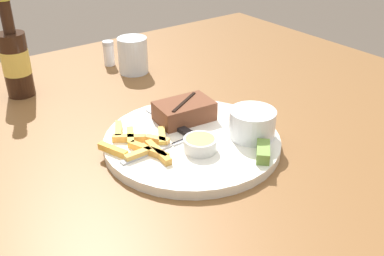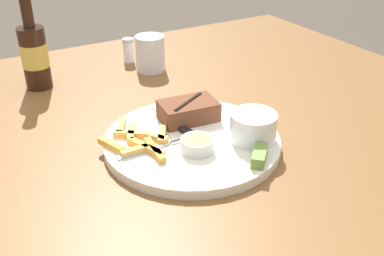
{
  "view_description": "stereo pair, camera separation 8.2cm",
  "coord_description": "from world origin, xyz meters",
  "views": [
    {
      "loc": [
        -0.42,
        -0.57,
        1.16
      ],
      "look_at": [
        0.0,
        0.0,
        0.76
      ],
      "focal_mm": 42.0,
      "sensor_mm": 36.0,
      "label": 1
    },
    {
      "loc": [
        -0.36,
        -0.62,
        1.16
      ],
      "look_at": [
        0.0,
        0.0,
        0.76
      ],
      "focal_mm": 42.0,
      "sensor_mm": 36.0,
      "label": 2
    }
  ],
  "objects": [
    {
      "name": "fries_pile",
      "position": [
        -0.09,
        0.03,
        0.75
      ],
      "size": [
        0.13,
        0.18,
        0.01
      ],
      "color": "gold",
      "rests_on": "dinner_plate"
    },
    {
      "name": "salt_shaker",
      "position": [
        0.07,
        0.46,
        0.76
      ],
      "size": [
        0.03,
        0.03,
        0.07
      ],
      "color": "white",
      "rests_on": "dining_table"
    },
    {
      "name": "coleslaw_cup",
      "position": [
        0.09,
        -0.06,
        0.77
      ],
      "size": [
        0.08,
        0.08,
        0.05
      ],
      "color": "white",
      "rests_on": "dinner_plate"
    },
    {
      "name": "beer_bottle",
      "position": [
        -0.18,
        0.42,
        0.81
      ],
      "size": [
        0.06,
        0.06,
        0.23
      ],
      "color": "black",
      "rests_on": "dining_table"
    },
    {
      "name": "fork_utensil",
      "position": [
        -0.09,
        -0.0,
        0.74
      ],
      "size": [
        0.13,
        0.02,
        0.0
      ],
      "rotation": [
        0.0,
        0.0,
        6.31
      ],
      "color": "#B7B7BC",
      "rests_on": "dinner_plate"
    },
    {
      "name": "dipping_sauce_cup",
      "position": [
        -0.02,
        -0.04,
        0.75
      ],
      "size": [
        0.06,
        0.06,
        0.02
      ],
      "color": "silver",
      "rests_on": "dinner_plate"
    },
    {
      "name": "knife_utensil",
      "position": [
        0.0,
        0.04,
        0.74
      ],
      "size": [
        0.03,
        0.17,
        0.01
      ],
      "rotation": [
        0.0,
        0.0,
        1.64
      ],
      "color": "#B7B7BC",
      "rests_on": "dinner_plate"
    },
    {
      "name": "drinking_glass",
      "position": [
        0.1,
        0.38,
        0.77
      ],
      "size": [
        0.07,
        0.07,
        0.09
      ],
      "color": "silver",
      "rests_on": "dining_table"
    },
    {
      "name": "steak_portion",
      "position": [
        0.03,
        0.07,
        0.76
      ],
      "size": [
        0.12,
        0.08,
        0.04
      ],
      "color": "brown",
      "rests_on": "dinner_plate"
    },
    {
      "name": "dining_table",
      "position": [
        0.0,
        0.0,
        0.66
      ],
      "size": [
        1.41,
        1.32,
        0.72
      ],
      "color": "brown",
      "rests_on": "ground_plane"
    },
    {
      "name": "dinner_plate",
      "position": [
        0.0,
        0.0,
        0.73
      ],
      "size": [
        0.33,
        0.33,
        0.02
      ],
      "color": "silver",
      "rests_on": "dining_table"
    },
    {
      "name": "pickle_spear",
      "position": [
        0.06,
        -0.12,
        0.75
      ],
      "size": [
        0.06,
        0.06,
        0.02
      ],
      "color": "olive",
      "rests_on": "dinner_plate"
    }
  ]
}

